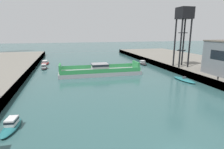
{
  "coord_description": "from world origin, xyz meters",
  "views": [
    {
      "loc": [
        -10.64,
        -12.81,
        11.89
      ],
      "look_at": [
        0.0,
        28.19,
        2.0
      ],
      "focal_mm": 29.52,
      "sensor_mm": 36.0,
      "label": 1
    }
  ],
  "objects_px": {
    "chain_ferry": "(100,71)",
    "moored_boat_near_left": "(184,80)",
    "moored_boat_near_right": "(44,67)",
    "moored_boat_mid_left": "(11,125)",
    "moored_boat_far_left": "(45,63)",
    "moored_boat_mid_right": "(143,63)",
    "crane_tower": "(184,19)"
  },
  "relations": [
    {
      "from": "moored_boat_near_right",
      "to": "moored_boat_mid_right",
      "type": "xyz_separation_m",
      "value": [
        34.71,
        0.04,
        -0.11
      ]
    },
    {
      "from": "chain_ferry",
      "to": "crane_tower",
      "type": "bearing_deg",
      "value": -7.91
    },
    {
      "from": "moored_boat_mid_right",
      "to": "chain_ferry",
      "type": "bearing_deg",
      "value": -146.73
    },
    {
      "from": "moored_boat_near_left",
      "to": "chain_ferry",
      "type": "bearing_deg",
      "value": 147.08
    },
    {
      "from": "chain_ferry",
      "to": "moored_boat_far_left",
      "type": "xyz_separation_m",
      "value": [
        -16.66,
        21.77,
        -0.45
      ]
    },
    {
      "from": "moored_boat_near_right",
      "to": "moored_boat_mid_left",
      "type": "height_order",
      "value": "moored_boat_near_right"
    },
    {
      "from": "moored_boat_mid_right",
      "to": "moored_boat_mid_left",
      "type": "bearing_deg",
      "value": -131.73
    },
    {
      "from": "moored_boat_near_right",
      "to": "moored_boat_far_left",
      "type": "relative_size",
      "value": 0.68
    },
    {
      "from": "chain_ferry",
      "to": "moored_boat_near_left",
      "type": "distance_m",
      "value": 22.5
    },
    {
      "from": "chain_ferry",
      "to": "moored_boat_mid_left",
      "type": "relative_size",
      "value": 4.36
    },
    {
      "from": "moored_boat_near_left",
      "to": "moored_boat_mid_left",
      "type": "distance_m",
      "value": 38.28
    },
    {
      "from": "chain_ferry",
      "to": "moored_boat_far_left",
      "type": "height_order",
      "value": "chain_ferry"
    },
    {
      "from": "moored_boat_near_right",
      "to": "moored_boat_mid_left",
      "type": "distance_m",
      "value": 39.22
    },
    {
      "from": "moored_boat_mid_right",
      "to": "moored_boat_far_left",
      "type": "xyz_separation_m",
      "value": [
        -35.26,
        9.56,
        0.03
      ]
    },
    {
      "from": "moored_boat_near_left",
      "to": "moored_boat_far_left",
      "type": "relative_size",
      "value": 0.95
    },
    {
      "from": "moored_boat_far_left",
      "to": "moored_boat_mid_left",
      "type": "bearing_deg",
      "value": -89.71
    },
    {
      "from": "moored_boat_near_right",
      "to": "crane_tower",
      "type": "height_order",
      "value": "crane_tower"
    },
    {
      "from": "moored_boat_mid_left",
      "to": "moored_boat_far_left",
      "type": "bearing_deg",
      "value": 90.29
    },
    {
      "from": "moored_boat_near_left",
      "to": "moored_boat_near_right",
      "type": "relative_size",
      "value": 1.41
    },
    {
      "from": "moored_boat_mid_left",
      "to": "moored_boat_mid_right",
      "type": "bearing_deg",
      "value": 48.27
    },
    {
      "from": "moored_boat_near_right",
      "to": "moored_boat_far_left",
      "type": "height_order",
      "value": "moored_boat_near_right"
    },
    {
      "from": "crane_tower",
      "to": "moored_boat_mid_left",
      "type": "bearing_deg",
      "value": -149.39
    },
    {
      "from": "chain_ferry",
      "to": "moored_boat_near_right",
      "type": "height_order",
      "value": "chain_ferry"
    },
    {
      "from": "moored_boat_mid_right",
      "to": "crane_tower",
      "type": "xyz_separation_m",
      "value": [
        5.13,
        -15.5,
        14.82
      ]
    },
    {
      "from": "chain_ferry",
      "to": "moored_boat_mid_left",
      "type": "distance_m",
      "value": 31.65
    },
    {
      "from": "moored_boat_near_left",
      "to": "crane_tower",
      "type": "height_order",
      "value": "crane_tower"
    },
    {
      "from": "moored_boat_far_left",
      "to": "moored_boat_near_left",
      "type": "bearing_deg",
      "value": -43.72
    },
    {
      "from": "crane_tower",
      "to": "moored_boat_near_left",
      "type": "bearing_deg",
      "value": -118.53
    },
    {
      "from": "chain_ferry",
      "to": "moored_boat_mid_left",
      "type": "bearing_deg",
      "value": -121.25
    },
    {
      "from": "moored_boat_near_left",
      "to": "moored_boat_near_right",
      "type": "height_order",
      "value": "moored_boat_near_right"
    },
    {
      "from": "chain_ferry",
      "to": "moored_boat_near_left",
      "type": "height_order",
      "value": "chain_ferry"
    },
    {
      "from": "chain_ferry",
      "to": "moored_boat_far_left",
      "type": "relative_size",
      "value": 2.97
    }
  ]
}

